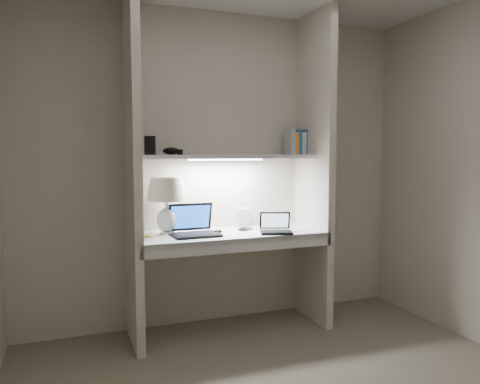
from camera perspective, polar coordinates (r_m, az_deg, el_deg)
name	(u,v)px	position (r m, az deg, el deg)	size (l,w,h in m)	color
back_wall	(219,169)	(3.82, -2.62, 2.85)	(3.20, 0.01, 2.50)	beige
alcove_panel_left	(132,171)	(3.38, -12.99, 2.47)	(0.06, 0.55, 2.50)	beige
alcove_panel_right	(314,169)	(3.86, 9.04, 2.82)	(0.06, 0.55, 2.50)	beige
desk	(230,235)	(3.61, -1.23, -5.25)	(1.40, 0.55, 0.04)	white
desk_apron	(242,245)	(3.38, 0.26, -6.48)	(1.46, 0.03, 0.10)	silver
shelf	(226,157)	(3.64, -1.74, 4.33)	(1.40, 0.36, 0.03)	silver
strip_light	(226,159)	(3.64, -1.74, 3.99)	(0.60, 0.04, 0.01)	white
table_lamp	(166,196)	(3.52, -8.95, -0.44)	(0.29, 0.29, 0.43)	white
laptop_main	(194,228)	(3.51, -5.67, -4.37)	(0.35, 0.31, 0.23)	black
laptop_netbook	(276,228)	(3.59, 4.37, -4.38)	(0.29, 0.27, 0.15)	black
speaker	(243,217)	(3.87, 0.34, -3.10)	(0.11, 0.08, 0.16)	silver
mouse	(218,232)	(3.55, -2.75, -4.84)	(0.08, 0.05, 0.03)	black
cable_coil	(246,229)	(3.72, 0.68, -4.52)	(0.11, 0.11, 0.01)	black
sticky_note	(146,237)	(3.48, -11.43, -5.38)	(0.08, 0.08, 0.00)	yellow
book_row	(298,143)	(3.93, 7.07, 5.97)	(0.19, 0.14, 0.21)	silver
shelf_box	(150,145)	(3.51, -10.91, 5.59)	(0.08, 0.06, 0.14)	black
shelf_gadget	(171,151)	(3.55, -8.40, 4.97)	(0.13, 0.09, 0.05)	black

